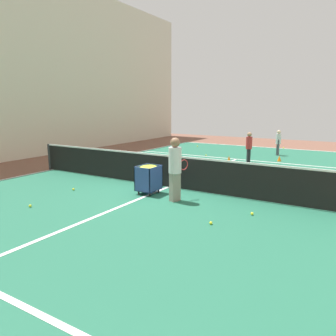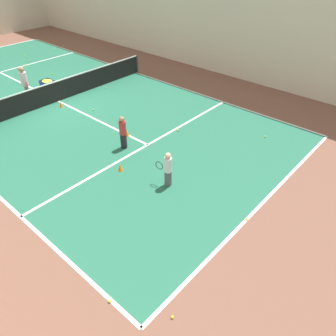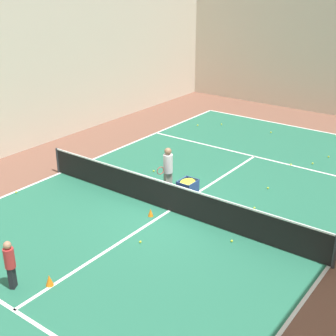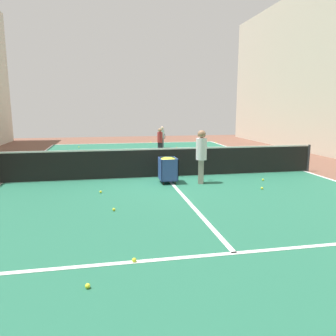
{
  "view_description": "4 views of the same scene",
  "coord_description": "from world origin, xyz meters",
  "px_view_note": "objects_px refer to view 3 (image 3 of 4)",
  "views": [
    {
      "loc": [
        -4.98,
        8.19,
        2.46
      ],
      "look_at": [
        0.0,
        0.0,
        0.59
      ],
      "focal_mm": 35.0,
      "sensor_mm": 36.0,
      "label": 1
    },
    {
      "loc": [
        -7.47,
        -13.66,
        6.64
      ],
      "look_at": [
        -1.31,
        -8.21,
        0.68
      ],
      "focal_mm": 35.0,
      "sensor_mm": 36.0,
      "label": 2
    },
    {
      "loc": [
        7.94,
        -10.8,
        7.15
      ],
      "look_at": [
        -0.89,
        1.12,
        0.9
      ],
      "focal_mm": 50.0,
      "sensor_mm": 36.0,
      "label": 3
    },
    {
      "loc": [
        1.99,
        10.64,
        2.31
      ],
      "look_at": [
        0.1,
        0.88,
        0.47
      ],
      "focal_mm": 35.0,
      "sensor_mm": 36.0,
      "label": 4
    }
  ],
  "objects_px": {
    "ball_cart": "(188,186)",
    "training_cone_0": "(49,280)",
    "tennis_net": "(169,197)",
    "coach_at_net": "(168,167)",
    "child_midcourt": "(10,262)"
  },
  "relations": [
    {
      "from": "tennis_net",
      "to": "coach_at_net",
      "type": "distance_m",
      "value": 1.49
    },
    {
      "from": "ball_cart",
      "to": "training_cone_0",
      "type": "bearing_deg",
      "value": -91.58
    },
    {
      "from": "coach_at_net",
      "to": "child_midcourt",
      "type": "xyz_separation_m",
      "value": [
        0.17,
        -6.59,
        -0.2
      ]
    },
    {
      "from": "tennis_net",
      "to": "ball_cart",
      "type": "bearing_deg",
      "value": 83.46
    },
    {
      "from": "tennis_net",
      "to": "ball_cart",
      "type": "xyz_separation_m",
      "value": [
        0.1,
        0.88,
        0.06
      ]
    },
    {
      "from": "coach_at_net",
      "to": "tennis_net",
      "type": "bearing_deg",
      "value": 58.48
    },
    {
      "from": "tennis_net",
      "to": "coach_at_net",
      "type": "xyz_separation_m",
      "value": [
        -0.89,
        1.11,
        0.43
      ]
    },
    {
      "from": "coach_at_net",
      "to": "child_midcourt",
      "type": "distance_m",
      "value": 6.6
    },
    {
      "from": "ball_cart",
      "to": "training_cone_0",
      "type": "relative_size",
      "value": 2.67
    },
    {
      "from": "coach_at_net",
      "to": "child_midcourt",
      "type": "bearing_deg",
      "value": 21.37
    },
    {
      "from": "ball_cart",
      "to": "tennis_net",
      "type": "bearing_deg",
      "value": -96.54
    },
    {
      "from": "child_midcourt",
      "to": "ball_cart",
      "type": "relative_size",
      "value": 1.61
    },
    {
      "from": "ball_cart",
      "to": "coach_at_net",
      "type": "bearing_deg",
      "value": 166.72
    },
    {
      "from": "child_midcourt",
      "to": "ball_cart",
      "type": "height_order",
      "value": "child_midcourt"
    },
    {
      "from": "coach_at_net",
      "to": "training_cone_0",
      "type": "distance_m",
      "value": 6.12
    }
  ]
}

